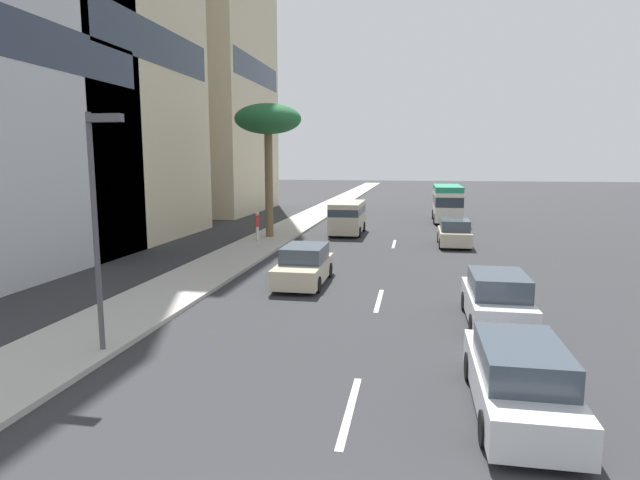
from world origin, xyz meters
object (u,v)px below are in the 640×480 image
Objects in this scene: car_third at (454,233)px; street_lamp at (98,204)px; pedestrian_near_lamp at (257,225)px; car_fifth at (304,266)px; car_lead at (497,300)px; palm_tree at (268,122)px; car_fourth at (519,378)px; minibus_sixth at (447,202)px; van_second at (348,216)px.

car_third is 22.82m from street_lamp.
car_fifth is at bearing 1.36° from pedestrian_near_lamp.
car_lead is 19.00m from pedestrian_near_lamp.
car_lead is 1.07× the size of car_third.
car_third is at bearing -94.55° from palm_tree.
car_third is (15.51, 0.24, -0.02)m from car_lead.
car_fourth is at bearing 32.35° from car_fifth.
car_third is 12.97m from minibus_sixth.
van_second is at bearing -57.08° from palm_tree.
van_second is 0.59× the size of palm_tree.
minibus_sixth is 1.13× the size of street_lamp.
palm_tree is at bearing 147.02° from pedestrian_near_lamp.
pedestrian_near_lamp is at bearing -45.40° from van_second.
car_lead is 20.80m from van_second.
pedestrian_near_lamp reaches higher than car_fifth.
minibus_sixth is (34.56, -0.46, 0.92)m from car_fourth.
street_lamp is (-24.12, 3.32, 2.70)m from van_second.
car_lead reaches higher than car_third.
palm_tree reaches higher than van_second.
car_fourth is at bearing 14.74° from van_second.
car_third is at bearing -27.02° from street_lamp.
street_lamp is at bearing -176.15° from palm_tree.
pedestrian_near_lamp is 6.60m from palm_tree.
palm_tree reaches higher than car_third.
street_lamp reaches higher than minibus_sixth.
minibus_sixth reaches higher than car_fourth.
van_second is 1.05× the size of car_fourth.
pedestrian_near_lamp is (-0.93, 11.93, 0.39)m from car_third.
street_lamp is (-21.05, -1.42, -3.49)m from palm_tree.
car_fifth is 11.44m from pedestrian_near_lamp.
street_lamp reaches higher than car_fourth.
minibus_sixth is (24.09, -7.09, 0.90)m from car_fifth.
car_lead is 0.87× the size of van_second.
car_lead is 0.97× the size of car_fifth.
street_lamp is at bearing -7.84° from van_second.
car_third is at bearing 0.89° from car_lead.
palm_tree is (22.55, 11.48, 6.74)m from car_fourth.
van_second is 24.50m from street_lamp.
car_lead is at bearing 179.96° from minibus_sixth.
car_fourth is 23.79m from pedestrian_near_lamp.
car_fifth is at bearing 163.60° from minibus_sixth.
car_third is at bearing 60.07° from van_second.
pedestrian_near_lamp is 19.48m from street_lamp.
palm_tree is (-12.01, 11.94, 5.82)m from minibus_sixth.
minibus_sixth is 34.77m from street_lamp.
car_fifth is (-15.15, -0.11, -0.53)m from van_second.
van_second reaches higher than car_fourth.
minibus_sixth is at bearing 141.15° from van_second.
car_lead is 2.45× the size of pedestrian_near_lamp.
car_fourth is 34.58m from minibus_sixth.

